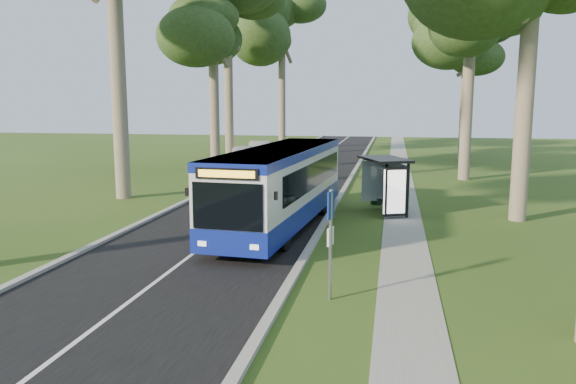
# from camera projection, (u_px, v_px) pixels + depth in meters

# --- Properties ---
(ground) EXTENTS (120.00, 120.00, 0.00)m
(ground) POSITION_uv_depth(u_px,v_px,m) (310.00, 249.00, 18.05)
(ground) COLOR #314C18
(ground) RESTS_ON ground
(road) EXTENTS (7.00, 100.00, 0.02)m
(road) POSITION_uv_depth(u_px,v_px,m) (271.00, 195.00, 28.39)
(road) COLOR black
(road) RESTS_ON ground
(kerb_east) EXTENTS (0.25, 100.00, 0.12)m
(kerb_east) POSITION_uv_depth(u_px,v_px,m) (340.00, 197.00, 27.74)
(kerb_east) COLOR #9E9B93
(kerb_east) RESTS_ON ground
(kerb_west) EXTENTS (0.25, 100.00, 0.12)m
(kerb_west) POSITION_uv_depth(u_px,v_px,m) (205.00, 192.00, 29.02)
(kerb_west) COLOR #9E9B93
(kerb_west) RESTS_ON ground
(centre_line) EXTENTS (0.12, 100.00, 0.00)m
(centre_line) POSITION_uv_depth(u_px,v_px,m) (271.00, 195.00, 28.39)
(centre_line) COLOR white
(centre_line) RESTS_ON road
(footpath) EXTENTS (1.50, 100.00, 0.02)m
(footpath) POSITION_uv_depth(u_px,v_px,m) (402.00, 199.00, 27.20)
(footpath) COLOR gray
(footpath) RESTS_ON ground
(bus) EXTENTS (3.22, 11.44, 2.99)m
(bus) POSITION_uv_depth(u_px,v_px,m) (281.00, 186.00, 21.18)
(bus) COLOR silver
(bus) RESTS_ON ground
(bus_stop_sign) EXTENTS (0.14, 0.37, 2.68)m
(bus_stop_sign) POSITION_uv_depth(u_px,v_px,m) (331.00, 232.00, 13.21)
(bus_stop_sign) COLOR gray
(bus_stop_sign) RESTS_ON ground
(bus_shelter) EXTENTS (2.44, 3.12, 2.37)m
(bus_shelter) POSITION_uv_depth(u_px,v_px,m) (387.00, 176.00, 23.28)
(bus_shelter) COLOR black
(bus_shelter) RESTS_ON ground
(litter_bin) EXTENTS (0.59, 0.59, 1.04)m
(litter_bin) POSITION_uv_depth(u_px,v_px,m) (377.00, 193.00, 25.89)
(litter_bin) COLOR black
(litter_bin) RESTS_ON ground
(car_white) EXTENTS (3.03, 5.29, 1.70)m
(car_white) POSITION_uv_depth(u_px,v_px,m) (243.00, 157.00, 39.66)
(car_white) COLOR silver
(car_white) RESTS_ON ground
(car_silver) EXTENTS (3.25, 4.69, 1.47)m
(car_silver) POSITION_uv_depth(u_px,v_px,m) (261.00, 150.00, 46.33)
(car_silver) COLOR #B2B4BA
(car_silver) RESTS_ON ground
(tree_west_c) EXTENTS (5.20, 5.20, 13.18)m
(tree_west_c) POSITION_uv_depth(u_px,v_px,m) (213.00, 21.00, 35.60)
(tree_west_c) COLOR #7A6B56
(tree_west_c) RESTS_ON ground
(tree_west_d) EXTENTS (5.20, 5.20, 17.06)m
(tree_west_d) POSITION_uv_depth(u_px,v_px,m) (227.00, 2.00, 45.22)
(tree_west_d) COLOR #7A6B56
(tree_west_d) RESTS_ON ground
(tree_west_e) EXTENTS (5.20, 5.20, 16.30)m
(tree_west_e) POSITION_uv_depth(u_px,v_px,m) (282.00, 25.00, 54.55)
(tree_west_e) COLOR #7A6B56
(tree_west_e) RESTS_ON ground
(tree_east_d) EXTENTS (5.20, 5.20, 12.85)m
(tree_east_d) POSITION_uv_depth(u_px,v_px,m) (467.00, 40.00, 44.17)
(tree_east_d) COLOR #7A6B56
(tree_east_d) RESTS_ON ground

